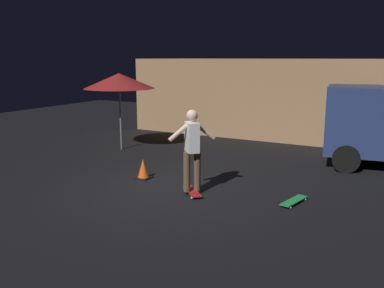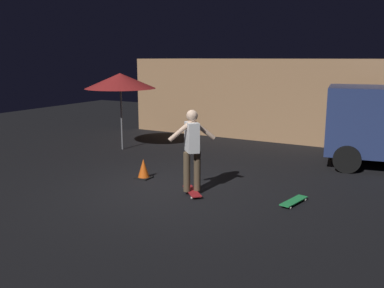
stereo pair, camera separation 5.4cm
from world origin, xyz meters
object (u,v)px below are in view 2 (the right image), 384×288
object	(u,v)px
skateboard_ridden	(192,191)
skater	(192,145)
traffic_cone	(144,169)
skateboard_spare	(294,201)
patio_umbrella	(120,81)

from	to	relation	value
skateboard_ridden	skater	world-z (taller)	skater
skater	traffic_cone	distance (m)	1.80
skateboard_ridden	traffic_cone	size ratio (longest dim) A/B	1.52
skateboard_spare	skater	xyz separation A→B (m)	(-2.00, -0.43, 0.98)
skateboard_spare	traffic_cone	distance (m)	3.54
skateboard_spare	traffic_cone	xyz separation A→B (m)	(-3.53, 0.03, 0.16)
skater	traffic_cone	bearing A→B (deg)	163.45
patio_umbrella	skateboard_spare	size ratio (longest dim) A/B	2.86
skateboard_ridden	skateboard_spare	xyz separation A→B (m)	(2.00, 0.43, 0.00)
skateboard_ridden	traffic_cone	world-z (taller)	traffic_cone
patio_umbrella	skater	distance (m)	4.87
traffic_cone	skater	bearing A→B (deg)	-16.55
skateboard_spare	skater	size ratio (longest dim) A/B	0.48
skateboard_ridden	skater	distance (m)	0.98
patio_umbrella	traffic_cone	bearing A→B (deg)	-43.22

